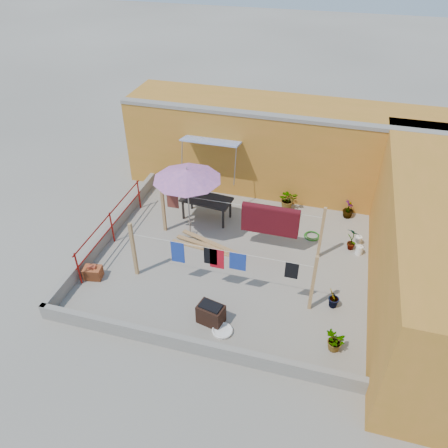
{
  "coord_description": "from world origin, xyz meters",
  "views": [
    {
      "loc": [
        2.5,
        -9.81,
        8.69
      ],
      "look_at": [
        -0.34,
        0.3,
        1.02
      ],
      "focal_mm": 35.0,
      "sensor_mm": 36.0,
      "label": 1
    }
  ],
  "objects_px": {
    "water_jug_a": "(359,250)",
    "brazier": "(211,314)",
    "brick_stack": "(93,273)",
    "white_basin": "(222,331)",
    "water_jug_b": "(358,240)",
    "patio_umbrella": "(187,175)",
    "green_hose": "(312,236)",
    "plant_back_a": "(288,199)",
    "outdoor_table": "(207,201)"
  },
  "relations": [
    {
      "from": "plant_back_a",
      "to": "patio_umbrella",
      "type": "bearing_deg",
      "value": -138.91
    },
    {
      "from": "patio_umbrella",
      "to": "plant_back_a",
      "type": "distance_m",
      "value": 4.16
    },
    {
      "from": "outdoor_table",
      "to": "brick_stack",
      "type": "relative_size",
      "value": 3.16
    },
    {
      "from": "brazier",
      "to": "white_basin",
      "type": "xyz_separation_m",
      "value": [
        0.38,
        -0.26,
        -0.24
      ]
    },
    {
      "from": "patio_umbrella",
      "to": "outdoor_table",
      "type": "relative_size",
      "value": 1.51
    },
    {
      "from": "water_jug_b",
      "to": "patio_umbrella",
      "type": "bearing_deg",
      "value": -169.25
    },
    {
      "from": "patio_umbrella",
      "to": "outdoor_table",
      "type": "height_order",
      "value": "patio_umbrella"
    },
    {
      "from": "brick_stack",
      "to": "green_hose",
      "type": "xyz_separation_m",
      "value": [
        5.85,
        3.65,
        -0.15
      ]
    },
    {
      "from": "patio_umbrella",
      "to": "brazier",
      "type": "bearing_deg",
      "value": -62.55
    },
    {
      "from": "brazier",
      "to": "plant_back_a",
      "type": "distance_m",
      "value": 5.86
    },
    {
      "from": "patio_umbrella",
      "to": "water_jug_b",
      "type": "distance_m",
      "value": 5.76
    },
    {
      "from": "green_hose",
      "to": "plant_back_a",
      "type": "relative_size",
      "value": 0.72
    },
    {
      "from": "outdoor_table",
      "to": "brazier",
      "type": "relative_size",
      "value": 2.36
    },
    {
      "from": "brazier",
      "to": "water_jug_a",
      "type": "relative_size",
      "value": 2.17
    },
    {
      "from": "outdoor_table",
      "to": "brazier",
      "type": "distance_m",
      "value": 4.66
    },
    {
      "from": "white_basin",
      "to": "plant_back_a",
      "type": "height_order",
      "value": "plant_back_a"
    },
    {
      "from": "brick_stack",
      "to": "water_jug_b",
      "type": "xyz_separation_m",
      "value": [
        7.3,
        3.66,
        -0.04
      ]
    },
    {
      "from": "brick_stack",
      "to": "green_hose",
      "type": "bearing_deg",
      "value": 31.93
    },
    {
      "from": "outdoor_table",
      "to": "patio_umbrella",
      "type": "bearing_deg",
      "value": -102.21
    },
    {
      "from": "outdoor_table",
      "to": "green_hose",
      "type": "distance_m",
      "value": 3.66
    },
    {
      "from": "brazier",
      "to": "plant_back_a",
      "type": "height_order",
      "value": "plant_back_a"
    },
    {
      "from": "white_basin",
      "to": "brazier",
      "type": "bearing_deg",
      "value": 145.4
    },
    {
      "from": "water_jug_a",
      "to": "water_jug_b",
      "type": "height_order",
      "value": "water_jug_a"
    },
    {
      "from": "green_hose",
      "to": "patio_umbrella",
      "type": "bearing_deg",
      "value": -165.54
    },
    {
      "from": "water_jug_a",
      "to": "plant_back_a",
      "type": "height_order",
      "value": "plant_back_a"
    },
    {
      "from": "patio_umbrella",
      "to": "green_hose",
      "type": "xyz_separation_m",
      "value": [
        3.83,
        0.99,
        -2.21
      ]
    },
    {
      "from": "water_jug_b",
      "to": "white_basin",
      "type": "bearing_deg",
      "value": -124.67
    },
    {
      "from": "white_basin",
      "to": "water_jug_b",
      "type": "bearing_deg",
      "value": 55.33
    },
    {
      "from": "white_basin",
      "to": "green_hose",
      "type": "height_order",
      "value": "white_basin"
    },
    {
      "from": "brick_stack",
      "to": "white_basin",
      "type": "relative_size",
      "value": 1.04
    },
    {
      "from": "brick_stack",
      "to": "brazier",
      "type": "relative_size",
      "value": 0.75
    },
    {
      "from": "patio_umbrella",
      "to": "water_jug_b",
      "type": "relative_size",
      "value": 8.03
    },
    {
      "from": "patio_umbrella",
      "to": "brick_stack",
      "type": "bearing_deg",
      "value": -127.23
    },
    {
      "from": "brick_stack",
      "to": "outdoor_table",
      "type": "bearing_deg",
      "value": 58.87
    },
    {
      "from": "brick_stack",
      "to": "water_jug_a",
      "type": "relative_size",
      "value": 1.62
    },
    {
      "from": "outdoor_table",
      "to": "water_jug_b",
      "type": "bearing_deg",
      "value": -0.79
    },
    {
      "from": "brazier",
      "to": "green_hose",
      "type": "height_order",
      "value": "brazier"
    },
    {
      "from": "patio_umbrella",
      "to": "brazier",
      "type": "height_order",
      "value": "patio_umbrella"
    },
    {
      "from": "brick_stack",
      "to": "plant_back_a",
      "type": "xyz_separation_m",
      "value": [
        4.81,
        5.09,
        0.17
      ]
    },
    {
      "from": "outdoor_table",
      "to": "green_hose",
      "type": "relative_size",
      "value": 3.37
    },
    {
      "from": "water_jug_a",
      "to": "plant_back_a",
      "type": "distance_m",
      "value": 3.19
    },
    {
      "from": "outdoor_table",
      "to": "white_basin",
      "type": "relative_size",
      "value": 3.28
    },
    {
      "from": "patio_umbrella",
      "to": "outdoor_table",
      "type": "xyz_separation_m",
      "value": [
        0.23,
        1.07,
        -1.54
      ]
    },
    {
      "from": "green_hose",
      "to": "water_jug_b",
      "type": "bearing_deg",
      "value": 0.51
    },
    {
      "from": "green_hose",
      "to": "water_jug_a",
      "type": "bearing_deg",
      "value": -18.47
    },
    {
      "from": "patio_umbrella",
      "to": "white_basin",
      "type": "distance_m",
      "value": 4.7
    },
    {
      "from": "patio_umbrella",
      "to": "water_jug_a",
      "type": "height_order",
      "value": "patio_umbrella"
    },
    {
      "from": "plant_back_a",
      "to": "water_jug_a",
      "type": "bearing_deg",
      "value": -37.57
    },
    {
      "from": "water_jug_a",
      "to": "brazier",
      "type": "bearing_deg",
      "value": -133.2
    },
    {
      "from": "plant_back_a",
      "to": "outdoor_table",
      "type": "bearing_deg",
      "value": -151.95
    }
  ]
}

